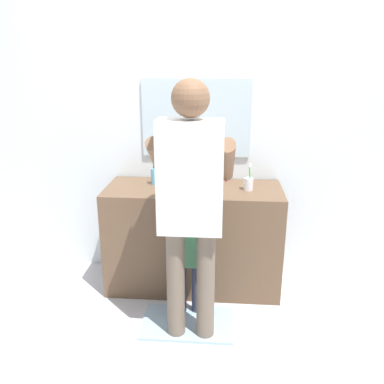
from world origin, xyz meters
TOP-DOWN VIEW (x-y plane):
  - ground_plane at (0.00, 0.00)m, footprint 14.00×14.00m
  - back_wall at (0.00, 0.62)m, footprint 4.40×0.10m
  - vanity_cabinet at (0.00, 0.30)m, footprint 1.36×0.54m
  - sink_basin at (0.00, 0.28)m, footprint 0.37×0.37m
  - faucet at (0.00, 0.50)m, footprint 0.18×0.14m
  - toothbrush_cup at (0.42, 0.28)m, footprint 0.07×0.07m
  - soap_bottle at (-0.31, 0.38)m, footprint 0.06×0.06m
  - bath_mat at (0.00, -0.25)m, footprint 0.64×0.40m
  - child_toddler at (0.00, -0.10)m, footprint 0.27×0.27m
  - adult_parent at (0.03, -0.34)m, footprint 0.52×0.55m

SIDE VIEW (x-z plane):
  - ground_plane at x=0.00m, z-range 0.00..0.00m
  - bath_mat at x=0.00m, z-range 0.00..0.02m
  - vanity_cabinet at x=0.00m, z-range 0.00..0.84m
  - child_toddler at x=0.00m, z-range 0.08..0.95m
  - toothbrush_cup at x=0.42m, z-range 0.78..0.99m
  - sink_basin at x=0.00m, z-range 0.84..0.95m
  - soap_bottle at x=-0.31m, z-range 0.82..0.99m
  - faucet at x=0.00m, z-range 0.83..1.01m
  - adult_parent at x=0.03m, z-range 0.17..1.85m
  - back_wall at x=0.00m, z-range 0.00..2.70m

